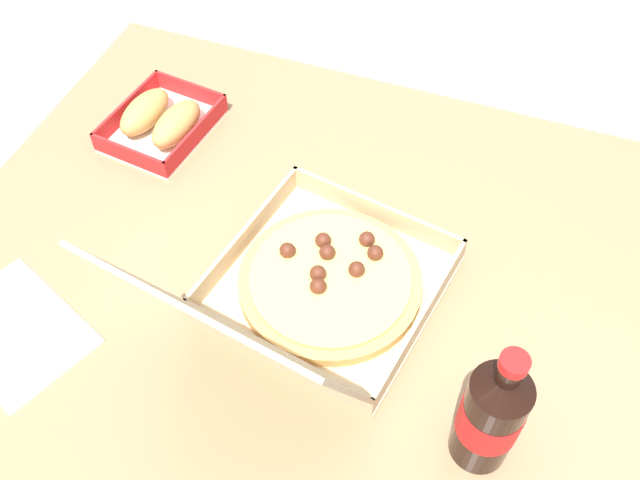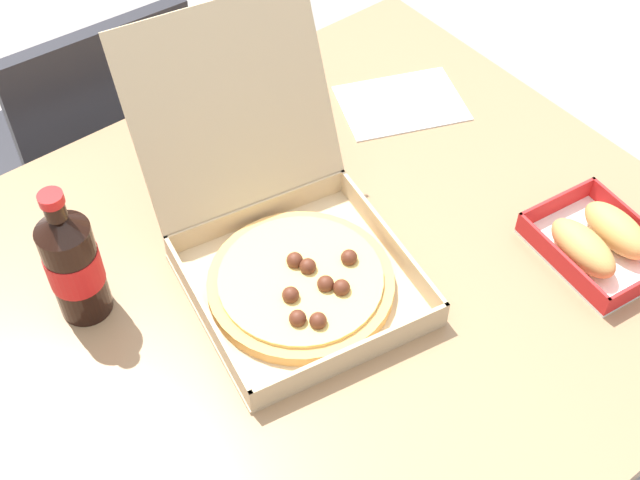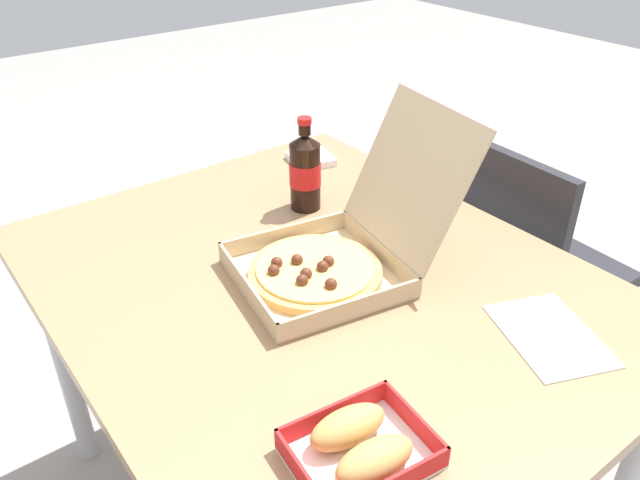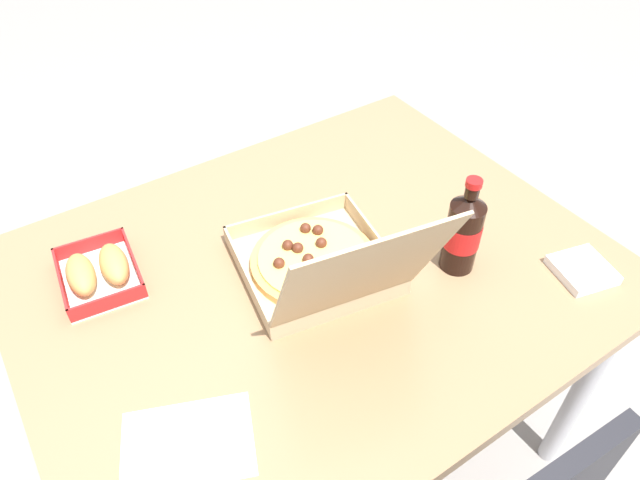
{
  "view_description": "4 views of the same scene",
  "coord_description": "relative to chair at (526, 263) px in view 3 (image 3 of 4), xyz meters",
  "views": [
    {
      "loc": [
        -0.19,
        0.55,
        1.58
      ],
      "look_at": [
        0.03,
        -0.04,
        0.78
      ],
      "focal_mm": 39.71,
      "sensor_mm": 36.0,
      "label": 1
    },
    {
      "loc": [
        -0.44,
        -0.61,
        1.68
      ],
      "look_at": [
        0.05,
        0.01,
        0.78
      ],
      "focal_mm": 47.62,
      "sensor_mm": 36.0,
      "label": 2
    },
    {
      "loc": [
        0.82,
        -0.62,
        1.44
      ],
      "look_at": [
        -0.03,
        0.03,
        0.79
      ],
      "focal_mm": 35.19,
      "sensor_mm": 36.0,
      "label": 3
    },
    {
      "loc": [
        0.46,
        0.71,
        1.6
      ],
      "look_at": [
        -0.02,
        -0.01,
        0.79
      ],
      "focal_mm": 32.51,
      "sensor_mm": 36.0,
      "label": 4
    }
  ],
  "objects": [
    {
      "name": "dining_table",
      "position": [
        -0.01,
        -0.72,
        0.17
      ],
      "size": [
        1.2,
        0.96,
        0.72
      ],
      "color": "#997551",
      "rests_on": "ground_plane"
    },
    {
      "name": "paper_menu",
      "position": [
        0.38,
        -0.5,
        0.25
      ],
      "size": [
        0.25,
        0.22,
        0.0
      ],
      "primitive_type": "cube",
      "rotation": [
        0.0,
        0.0,
        -0.39
      ],
      "color": "white",
      "rests_on": "dining_table"
    },
    {
      "name": "pizza_box_open",
      "position": [
        -0.0,
        -0.69,
        0.29
      ],
      "size": [
        0.37,
        0.47,
        0.32
      ],
      "color": "tan",
      "rests_on": "dining_table"
    },
    {
      "name": "cola_bottle",
      "position": [
        -0.27,
        -0.56,
        0.34
      ],
      "size": [
        0.07,
        0.07,
        0.22
      ],
      "color": "black",
      "rests_on": "dining_table"
    },
    {
      "name": "chair",
      "position": [
        0.0,
        0.0,
        0.0
      ],
      "size": [
        0.42,
        0.42,
        0.83
      ],
      "color": "#232328",
      "rests_on": "ground_plane"
    },
    {
      "name": "napkin_pile",
      "position": [
        -0.47,
        -0.39,
        0.25
      ],
      "size": [
        0.13,
        0.13,
        0.02
      ],
      "primitive_type": "cube",
      "rotation": [
        0.0,
        0.0,
        -0.25
      ],
      "color": "white",
      "rests_on": "dining_table"
    },
    {
      "name": "bread_side_box",
      "position": [
        0.38,
        -0.93,
        0.27
      ],
      "size": [
        0.17,
        0.21,
        0.06
      ],
      "color": "white",
      "rests_on": "dining_table"
    }
  ]
}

